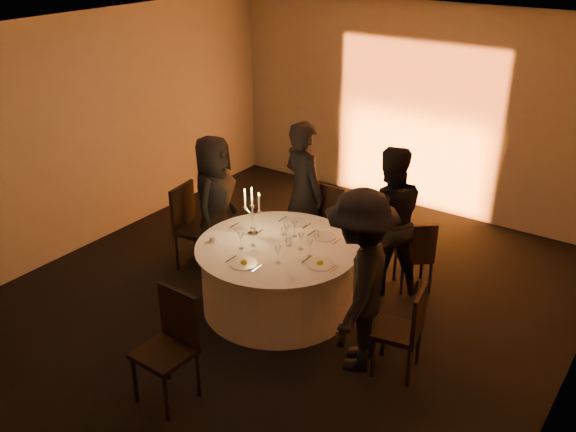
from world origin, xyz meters
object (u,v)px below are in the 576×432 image
Objects in this scene: chair_front at (171,340)px; guest_right at (359,282)px; chair_back_right at (416,252)px; chair_back_left at (332,216)px; candelabra at (252,218)px; chair_right at (406,327)px; guest_back_left at (303,192)px; coffee_cup at (213,239)px; guest_left at (214,201)px; chair_left at (192,222)px; guest_back_right at (388,220)px; banquet_table at (278,276)px.

guest_right is at bearing 52.26° from chair_front.
chair_back_left is at bearing -45.68° from chair_back_right.
candelabra is (-0.30, -1.25, 0.37)m from chair_back_left.
chair_front is (-1.60, -1.47, 0.07)m from chair_right.
guest_back_left is (-0.49, 2.89, 0.31)m from chair_front.
coffee_cup is (-1.75, -1.53, 0.30)m from chair_back_right.
guest_left is 0.92× the size of guest_back_left.
coffee_cup is (0.62, -0.75, -0.04)m from guest_left.
guest_back_right reaches higher than chair_left.
chair_back_left is 1.12× the size of chair_right.
guest_back_right is (2.06, 0.62, 0.05)m from guest_left.
guest_back_right is at bearing 178.34° from guest_right.
chair_back_right is at bearing -76.07° from chair_left.
guest_back_right is (0.80, 1.04, 0.50)m from banquet_table.
chair_left is 1.20× the size of chair_back_right.
chair_back_right is 0.49× the size of guest_back_left.
guest_back_left is at bearing -38.22° from chair_back_right.
chair_back_right is at bearing 72.88° from chair_front.
banquet_table is at bearing 129.95° from guest_back_left.
candelabra is at bearing 106.62° from chair_front.
chair_right is at bearing -106.32° from chair_left.
guest_right reaches higher than chair_back_right.
chair_left reaches higher than banquet_table.
banquet_table is 1.69× the size of chair_left.
guest_left is (-1.33, 2.17, 0.24)m from chair_front.
banquet_table is 16.36× the size of coffee_cup.
chair_left is at bearing 173.93° from candelabra.
candelabra is at bearing 57.50° from coffee_cup.
chair_right is at bearing 1.30° from coffee_cup.
banquet_table is 1.76m from chair_front.
chair_back_left is 0.63× the size of guest_left.
guest_back_right reaches higher than chair_back_left.
chair_back_left is 0.97m from guest_back_right.
banquet_table is 0.99× the size of guest_back_left.
chair_back_left is at bearing -133.09° from guest_back_left.
banquet_table is at bearing 27.17° from coffee_cup.
guest_back_right is (-0.87, 1.32, 0.36)m from chair_right.
candelabra is (-0.39, 0.07, 0.59)m from banquet_table.
chair_right reaches higher than chair_back_right.
candelabra reaches higher than chair_right.
candelabra is at bearing -130.88° from guest_left.
chair_front is 0.63× the size of guest_left.
guest_left is 2.60m from guest_right.
chair_back_left is at bearing 95.24° from chair_front.
chair_left is 2.44m from chair_front.
banquet_table is 1.64m from chair_back_right.
chair_right is (1.76, -1.59, -0.07)m from chair_back_left.
candelabra is at bearing 1.67° from guest_back_right.
chair_left is 1.84× the size of candelabra.
guest_back_right is at bearing 166.34° from chair_back_left.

